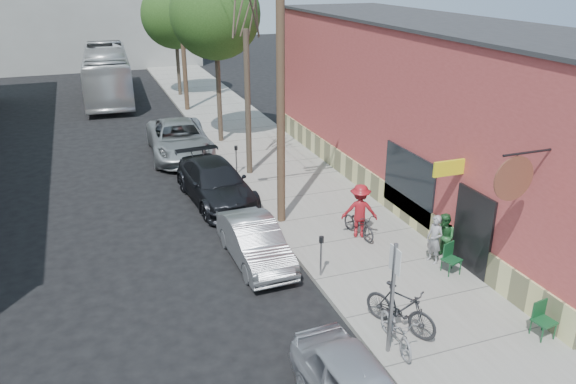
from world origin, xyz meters
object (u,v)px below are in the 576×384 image
object	(u,v)px
tree_leafy_mid	(215,14)
car_1	(255,242)
sign_post	(393,289)
utility_pole_near	(279,69)
patron_green	(444,237)
parked_bike_a	(401,308)
tree_leafy_far	(175,15)
parked_bike_b	(396,330)
bus	(107,74)
patio_chair_a	(452,259)
car_2	(216,183)
parking_meter_near	(321,250)
parking_meter_far	(236,155)
car_3	(179,139)
patron_grey	(435,239)
patio_chair_b	(544,321)
cyclist	(360,211)
tree_bare	(248,104)

from	to	relation	value
tree_leafy_mid	car_1	bearing A→B (deg)	-99.16
sign_post	tree_leafy_mid	xyz separation A→B (m)	(0.45, 17.82, 4.50)
car_1	utility_pole_near	bearing A→B (deg)	53.09
patron_green	parked_bike_a	bearing A→B (deg)	-47.74
tree_leafy_far	parked_bike_b	xyz separation A→B (m)	(-0.18, -29.37, -4.84)
bus	tree_leafy_far	bearing A→B (deg)	-12.04
tree_leafy_far	utility_pole_near	bearing A→B (deg)	-91.08
patio_chair_a	car_2	xyz separation A→B (m)	(-5.05, 7.97, 0.16)
sign_post	parking_meter_near	distance (m)	3.80
sign_post	bus	bearing A→B (deg)	97.72
car_1	patio_chair_a	bearing A→B (deg)	-31.32
parking_meter_far	car_3	world-z (taller)	car_3
patio_chair_a	car_1	bearing A→B (deg)	131.51
parked_bike_a	utility_pole_near	bearing A→B (deg)	68.60
patron_grey	parked_bike_a	xyz separation A→B (m)	(-2.69, -2.60, -0.16)
patio_chair_b	patio_chair_a	bearing A→B (deg)	86.08
sign_post	patron_green	world-z (taller)	sign_post
bus	patio_chair_a	bearing A→B (deg)	-71.93
parking_meter_far	car_2	distance (m)	2.72
parking_meter_near	utility_pole_near	xyz separation A→B (m)	(0.14, 3.95, 4.43)
cyclist	parking_meter_far	bearing A→B (deg)	-49.89
patio_chair_b	tree_bare	bearing A→B (deg)	95.37
cyclist	car_1	distance (m)	3.66
patron_grey	parked_bike_a	size ratio (longest dim) A/B	0.77
tree_leafy_far	patio_chair_a	size ratio (longest dim) A/B	8.50
utility_pole_near	patio_chair_b	xyz separation A→B (m)	(3.72, -8.45, -4.82)
patron_green	cyclist	bearing A→B (deg)	-142.92
sign_post	utility_pole_near	size ratio (longest dim) A/B	0.28
utility_pole_near	patron_grey	world-z (taller)	utility_pole_near
patio_chair_a	car_3	bearing A→B (deg)	92.22
tree_leafy_far	car_3	xyz separation A→B (m)	(-2.32, -12.97, -4.61)
parking_meter_far	tree_leafy_mid	world-z (taller)	tree_leafy_mid
utility_pole_near	patron_green	world-z (taller)	utility_pole_near
parked_bike_b	car_2	bearing A→B (deg)	106.03
parked_bike_b	car_1	bearing A→B (deg)	115.06
parking_meter_far	patron_green	xyz separation A→B (m)	(3.84, -9.47, -0.09)
utility_pole_near	tree_leafy_far	xyz separation A→B (m)	(0.41, 21.83, 0.02)
patio_chair_a	patron_green	xyz separation A→B (m)	(0.24, 0.79, 0.30)
parking_meter_near	patron_grey	world-z (taller)	patron_grey
parked_bike_a	car_1	xyz separation A→B (m)	(-2.24, 4.75, -0.09)
tree_leafy_far	patron_green	size ratio (longest dim) A/B	5.05
car_3	sign_post	bearing A→B (deg)	-80.76
patio_chair_a	car_3	world-z (taller)	car_3
parked_bike_a	car_2	world-z (taller)	car_2
utility_pole_near	parked_bike_a	size ratio (longest dim) A/B	5.04
car_1	bus	world-z (taller)	bus
tree_leafy_far	patron_grey	xyz separation A→B (m)	(2.93, -26.23, -4.51)
patio_chair_a	patron_grey	xyz separation A→B (m)	(-0.12, 0.73, 0.32)
parking_meter_far	car_1	bearing A→B (deg)	-101.12
sign_post	car_2	xyz separation A→B (m)	(-1.55, 10.49, -1.08)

